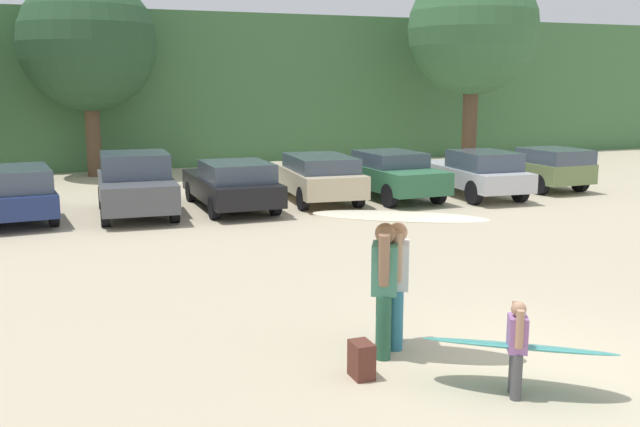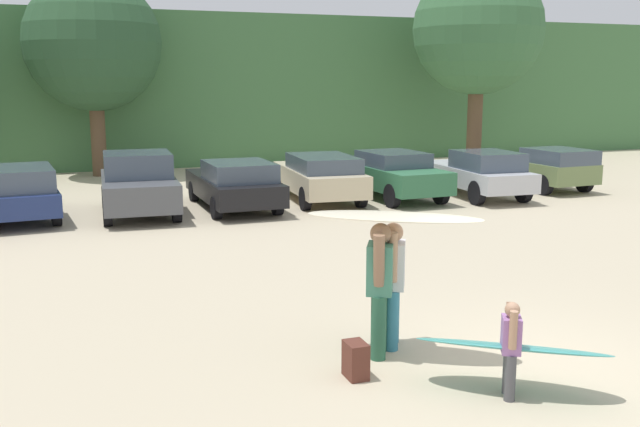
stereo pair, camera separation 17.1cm
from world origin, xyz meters
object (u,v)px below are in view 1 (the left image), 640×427
at_px(parked_car_dark_gray, 136,184).
at_px(parked_car_forest_green, 391,174).
at_px(parked_car_olive_green, 539,166).
at_px(person_companion, 397,277).
at_px(surfboard_cream, 399,216).
at_px(parked_car_navy, 12,192).
at_px(person_adult, 385,281).
at_px(parked_car_champagne, 317,176).
at_px(person_child, 517,343).
at_px(parked_car_silver, 475,172).
at_px(surfboard_teal, 518,346).
at_px(parked_car_black, 232,184).
at_px(backpack_dropped, 362,360).

distance_m(parked_car_dark_gray, parked_car_forest_green, 7.61).
bearing_deg(parked_car_olive_green, person_companion, 133.31).
bearing_deg(surfboard_cream, parked_car_navy, -33.57).
distance_m(parked_car_navy, parked_car_olive_green, 16.19).
bearing_deg(person_adult, parked_car_olive_green, -105.92).
bearing_deg(parked_car_champagne, person_child, 173.24).
xyz_separation_m(person_adult, person_companion, (0.30, 0.24, -0.03)).
height_order(parked_car_champagne, person_companion, person_companion).
bearing_deg(parked_car_silver, surfboard_teal, 152.22).
height_order(parked_car_forest_green, parked_car_silver, parked_car_silver).
bearing_deg(parked_car_black, parked_car_champagne, -82.32).
xyz_separation_m(parked_car_navy, parked_car_silver, (13.29, -0.83, 0.01)).
distance_m(parked_car_forest_green, surfboard_teal, 13.86).
bearing_deg(parked_car_silver, parked_car_forest_green, 79.89).
height_order(parked_car_black, person_companion, person_companion).
distance_m(parked_car_black, person_child, 13.10).
bearing_deg(person_adult, parked_car_dark_gray, -52.40).
height_order(parked_car_navy, parked_car_forest_green, parked_car_forest_green).
relative_size(parked_car_silver, person_child, 4.02).
bearing_deg(parked_car_forest_green, person_companion, 151.47).
distance_m(person_adult, surfboard_teal, 1.89).
relative_size(surfboard_cream, backpack_dropped, 4.98).
relative_size(parked_car_silver, backpack_dropped, 10.09).
xyz_separation_m(parked_car_navy, surfboard_teal, (5.93, -13.24, -0.23)).
xyz_separation_m(parked_car_champagne, surfboard_cream, (-3.31, -11.90, 1.10)).
xyz_separation_m(surfboard_cream, surfboard_teal, (0.84, -1.46, -1.34)).
bearing_deg(person_adult, person_child, 145.39).
height_order(parked_car_silver, person_companion, person_companion).
bearing_deg(parked_car_dark_gray, person_child, -165.46).
xyz_separation_m(parked_car_olive_green, surfboard_teal, (-10.26, -13.12, -0.22)).
bearing_deg(surfboard_cream, parked_car_dark_gray, -46.91).
distance_m(parked_car_silver, surfboard_cream, 13.73).
relative_size(parked_car_dark_gray, backpack_dropped, 9.33).
distance_m(parked_car_forest_green, person_adult, 12.84).
relative_size(parked_car_navy, backpack_dropped, 10.09).
distance_m(parked_car_navy, person_adult, 12.71).
xyz_separation_m(parked_car_dark_gray, parked_car_forest_green, (7.61, 0.08, -0.07)).
bearing_deg(parked_car_silver, person_child, 152.07).
bearing_deg(surfboard_cream, parked_car_silver, -93.71).
distance_m(parked_car_dark_gray, person_child, 13.38).
bearing_deg(parked_car_dark_gray, parked_car_silver, -90.23).
bearing_deg(surfboard_teal, person_child, 82.90).
bearing_deg(parked_car_champagne, person_companion, 168.86).
height_order(parked_car_navy, surfboard_cream, surfboard_cream).
xyz_separation_m(parked_car_dark_gray, person_child, (2.74, -13.09, -0.21)).
xyz_separation_m(parked_car_dark_gray, parked_car_olive_green, (13.13, 0.17, -0.10)).
xyz_separation_m(parked_car_dark_gray, parked_car_silver, (10.23, -0.53, -0.08)).
relative_size(parked_car_forest_green, surfboard_teal, 1.95).
bearing_deg(parked_car_navy, parked_car_dark_gray, -100.57).
xyz_separation_m(person_companion, backpack_dropped, (-0.87, -0.82, -0.75)).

